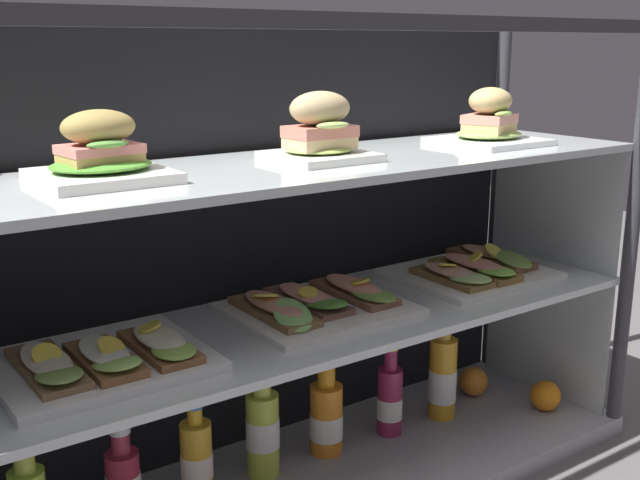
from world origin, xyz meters
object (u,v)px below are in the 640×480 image
(juice_bottle_front_middle, at_px, (263,430))
(orange_fruit_beside_bottles, at_px, (545,396))
(plated_roll_sandwich_center, at_px, (100,156))
(plated_roll_sandwich_left_of_center, at_px, (323,133))
(juice_bottle_back_center, at_px, (197,461))
(juice_bottle_near_post, at_px, (390,399))
(open_sandwich_tray_mid_right, at_px, (317,303))
(orange_fruit_near_left_post, at_px, (473,381))
(plated_roll_sandwich_near_left_corner, at_px, (489,124))
(juice_bottle_back_left, at_px, (326,417))
(juice_bottle_tucked_behind, at_px, (443,377))
(open_sandwich_tray_right_of_center, at_px, (104,359))
(open_sandwich_tray_near_left_corner, at_px, (474,269))

(juice_bottle_front_middle, bearing_deg, orange_fruit_beside_bottles, -12.01)
(plated_roll_sandwich_center, relative_size, plated_roll_sandwich_left_of_center, 1.13)
(juice_bottle_back_center, relative_size, juice_bottle_near_post, 0.97)
(orange_fruit_beside_bottles, bearing_deg, juice_bottle_back_center, 170.88)
(open_sandwich_tray_mid_right, bearing_deg, orange_fruit_near_left_post, 5.95)
(plated_roll_sandwich_near_left_corner, relative_size, juice_bottle_front_middle, 0.87)
(juice_bottle_back_left, bearing_deg, juice_bottle_tucked_behind, -4.34)
(open_sandwich_tray_right_of_center, height_order, juice_bottle_back_left, open_sandwich_tray_right_of_center)
(plated_roll_sandwich_center, relative_size, juice_bottle_near_post, 0.92)
(juice_bottle_back_center, distance_m, juice_bottle_tucked_behind, 0.64)
(plated_roll_sandwich_near_left_corner, bearing_deg, juice_bottle_back_center, 174.14)
(open_sandwich_tray_near_left_corner, bearing_deg, orange_fruit_beside_bottles, -27.87)
(open_sandwich_tray_right_of_center, height_order, open_sandwich_tray_mid_right, open_sandwich_tray_right_of_center)
(juice_bottle_back_left, bearing_deg, open_sandwich_tray_right_of_center, -171.75)
(juice_bottle_back_center, height_order, juice_bottle_back_left, juice_bottle_back_left)
(plated_roll_sandwich_left_of_center, distance_m, plated_roll_sandwich_near_left_corner, 0.43)
(orange_fruit_beside_bottles, bearing_deg, juice_bottle_near_post, 160.96)
(juice_bottle_back_center, distance_m, juice_bottle_back_left, 0.31)
(juice_bottle_back_center, relative_size, juice_bottle_back_left, 0.97)
(plated_roll_sandwich_center, distance_m, juice_bottle_back_left, 0.78)
(plated_roll_sandwich_left_of_center, xyz_separation_m, open_sandwich_tray_near_left_corner, (0.44, 0.01, -0.34))
(plated_roll_sandwich_left_of_center, bearing_deg, orange_fruit_near_left_post, 8.65)
(juice_bottle_back_left, bearing_deg, open_sandwich_tray_near_left_corner, -8.32)
(plated_roll_sandwich_left_of_center, bearing_deg, orange_fruit_beside_bottles, -7.43)
(plated_roll_sandwich_near_left_corner, distance_m, orange_fruit_near_left_post, 0.67)
(plated_roll_sandwich_center, xyz_separation_m, juice_bottle_near_post, (0.64, 0.03, -0.61))
(juice_bottle_front_middle, bearing_deg, open_sandwich_tray_near_left_corner, -6.31)
(juice_bottle_near_post, height_order, juice_bottle_tucked_behind, juice_bottle_tucked_behind)
(open_sandwich_tray_mid_right, xyz_separation_m, orange_fruit_near_left_post, (0.52, 0.05, -0.33))
(juice_bottle_back_center, distance_m, juice_bottle_near_post, 0.48)
(juice_bottle_front_middle, height_order, juice_bottle_tucked_behind, juice_bottle_tucked_behind)
(juice_bottle_back_left, height_order, orange_fruit_near_left_post, juice_bottle_back_left)
(plated_roll_sandwich_near_left_corner, relative_size, juice_bottle_back_center, 0.98)
(juice_bottle_back_left, height_order, juice_bottle_near_post, juice_bottle_near_post)
(plated_roll_sandwich_near_left_corner, xyz_separation_m, juice_bottle_back_left, (-0.38, 0.08, -0.61))
(plated_roll_sandwich_left_of_center, xyz_separation_m, plated_roll_sandwich_near_left_corner, (0.43, -0.01, -0.01))
(plated_roll_sandwich_near_left_corner, distance_m, juice_bottle_back_left, 0.73)
(plated_roll_sandwich_left_of_center, relative_size, juice_bottle_near_post, 0.82)
(open_sandwich_tray_mid_right, relative_size, juice_bottle_back_center, 1.61)
(plated_roll_sandwich_left_of_center, bearing_deg, juice_bottle_back_left, 49.77)
(plated_roll_sandwich_near_left_corner, xyz_separation_m, open_sandwich_tray_mid_right, (-0.43, 0.04, -0.33))
(open_sandwich_tray_near_left_corner, distance_m, juice_bottle_tucked_behind, 0.27)
(juice_bottle_back_center, relative_size, orange_fruit_beside_bottles, 2.88)
(orange_fruit_near_left_post, bearing_deg, open_sandwich_tray_right_of_center, -174.97)
(juice_bottle_front_middle, relative_size, juice_bottle_near_post, 1.09)
(juice_bottle_near_post, bearing_deg, juice_bottle_back_left, 175.07)
(juice_bottle_back_left, relative_size, orange_fruit_near_left_post, 2.98)
(plated_roll_sandwich_near_left_corner, bearing_deg, juice_bottle_front_middle, 171.19)
(plated_roll_sandwich_near_left_corner, distance_m, open_sandwich_tray_mid_right, 0.55)
(orange_fruit_near_left_post, bearing_deg, plated_roll_sandwich_center, -176.41)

